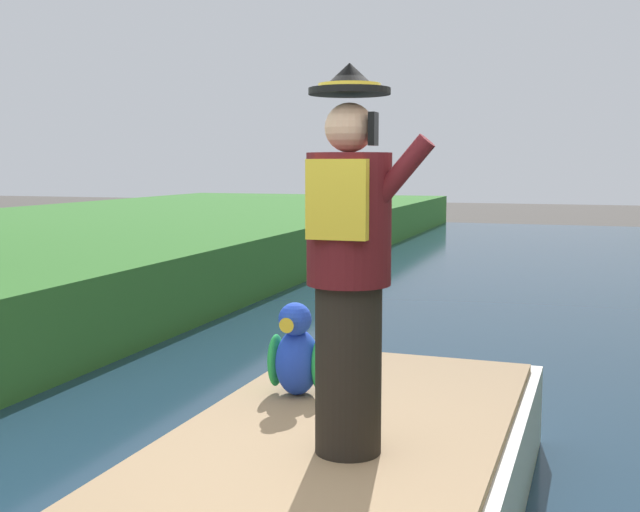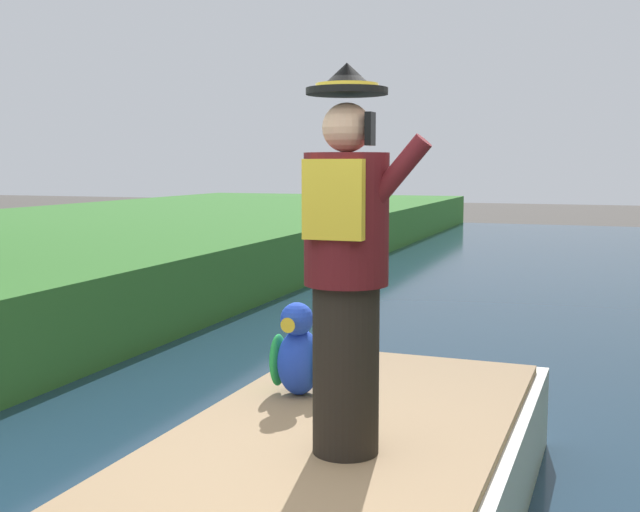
% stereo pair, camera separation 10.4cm
% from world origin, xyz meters
% --- Properties ---
extents(boat, '(1.88, 4.24, 0.61)m').
position_xyz_m(boat, '(0.00, 0.52, 0.40)').
color(boat, silver).
rests_on(boat, canal_water).
extents(person_pirate, '(0.61, 0.42, 1.85)m').
position_xyz_m(person_pirate, '(0.14, 0.41, 1.64)').
color(person_pirate, black).
rests_on(person_pirate, boat).
extents(parrot_plush, '(0.36, 0.34, 0.57)m').
position_xyz_m(parrot_plush, '(-0.43, 1.24, 0.95)').
color(parrot_plush, blue).
rests_on(parrot_plush, boat).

